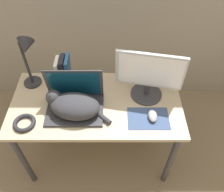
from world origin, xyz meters
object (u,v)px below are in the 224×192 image
(laptop, at_px, (75,102))
(cable_coil, at_px, (25,123))
(cat, at_px, (73,105))
(computer_mouse, at_px, (153,116))
(desk_lamp, at_px, (27,55))
(external_monitor, at_px, (149,75))
(book_row, at_px, (64,70))

(laptop, height_order, cable_coil, laptop)
(cat, bearing_deg, laptop, 84.41)
(computer_mouse, height_order, desk_lamp, desk_lamp)
(external_monitor, relative_size, cable_coil, 3.07)
(cat, relative_size, desk_lamp, 1.00)
(external_monitor, relative_size, desk_lamp, 1.03)
(book_row, height_order, cable_coil, book_row)
(external_monitor, xyz_separation_m, desk_lamp, (-0.81, 0.09, 0.10))
(desk_lamp, bearing_deg, cat, -39.57)
(book_row, bearing_deg, computer_mouse, -29.80)
(laptop, height_order, computer_mouse, laptop)
(computer_mouse, bearing_deg, desk_lamp, 160.18)
(computer_mouse, bearing_deg, cable_coil, -176.45)
(external_monitor, bearing_deg, laptop, -166.36)
(external_monitor, distance_m, book_row, 0.63)
(external_monitor, relative_size, book_row, 2.08)
(cat, distance_m, cable_coil, 0.33)
(laptop, relative_size, cat, 0.87)
(book_row, bearing_deg, cat, -72.10)
(external_monitor, distance_m, cable_coil, 0.87)
(computer_mouse, bearing_deg, external_monitor, 95.73)
(laptop, distance_m, desk_lamp, 0.44)
(computer_mouse, bearing_deg, cat, 175.06)
(cable_coil, bearing_deg, laptop, 24.24)
(cable_coil, bearing_deg, external_monitor, 17.92)
(computer_mouse, distance_m, desk_lamp, 0.92)
(computer_mouse, xyz_separation_m, desk_lamp, (-0.83, 0.30, 0.27))
(computer_mouse, xyz_separation_m, book_row, (-0.62, 0.36, 0.08))
(cat, height_order, book_row, book_row)
(cat, xyz_separation_m, desk_lamp, (-0.31, 0.25, 0.22))
(external_monitor, xyz_separation_m, cable_coil, (-0.81, -0.26, -0.17))
(computer_mouse, relative_size, desk_lamp, 0.23)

